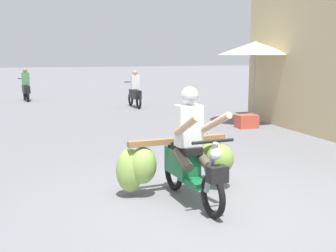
{
  "coord_description": "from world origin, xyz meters",
  "views": [
    {
      "loc": [
        -2.2,
        -4.96,
        2.02
      ],
      "look_at": [
        -0.09,
        1.32,
        0.9
      ],
      "focal_mm": 46.27,
      "sensor_mm": 36.0,
      "label": 1
    }
  ],
  "objects_px": {
    "produce_crate": "(247,121)",
    "market_umbrella_near_shop": "(255,48)",
    "motorbike_main_loaded": "(182,158)",
    "motorbike_distant_ahead_right": "(135,92)",
    "motorbike_distant_ahead_left": "(26,87)"
  },
  "relations": [
    {
      "from": "produce_crate",
      "to": "market_umbrella_near_shop",
      "type": "bearing_deg",
      "value": 48.87
    },
    {
      "from": "motorbike_main_loaded",
      "to": "produce_crate",
      "type": "distance_m",
      "value": 6.0
    },
    {
      "from": "produce_crate",
      "to": "motorbike_distant_ahead_right",
      "type": "bearing_deg",
      "value": 108.3
    },
    {
      "from": "motorbike_distant_ahead_left",
      "to": "motorbike_distant_ahead_right",
      "type": "height_order",
      "value": "same"
    },
    {
      "from": "motorbike_main_loaded",
      "to": "motorbike_distant_ahead_left",
      "type": "height_order",
      "value": "motorbike_main_loaded"
    },
    {
      "from": "motorbike_distant_ahead_left",
      "to": "motorbike_distant_ahead_right",
      "type": "bearing_deg",
      "value": -43.95
    },
    {
      "from": "motorbike_distant_ahead_left",
      "to": "market_umbrella_near_shop",
      "type": "xyz_separation_m",
      "value": [
        6.16,
        -8.46,
        1.58
      ]
    },
    {
      "from": "motorbike_distant_ahead_right",
      "to": "motorbike_main_loaded",
      "type": "bearing_deg",
      "value": -100.48
    },
    {
      "from": "motorbike_main_loaded",
      "to": "motorbike_distant_ahead_left",
      "type": "bearing_deg",
      "value": 98.15
    },
    {
      "from": "motorbike_distant_ahead_left",
      "to": "motorbike_distant_ahead_right",
      "type": "relative_size",
      "value": 1.0
    },
    {
      "from": "motorbike_distant_ahead_right",
      "to": "produce_crate",
      "type": "distance_m",
      "value": 5.66
    },
    {
      "from": "motorbike_distant_ahead_right",
      "to": "motorbike_distant_ahead_left",
      "type": "bearing_deg",
      "value": 136.05
    },
    {
      "from": "motorbike_distant_ahead_left",
      "to": "motorbike_distant_ahead_right",
      "type": "xyz_separation_m",
      "value": [
        3.85,
        -3.71,
        0.0
      ]
    },
    {
      "from": "market_umbrella_near_shop",
      "to": "motorbike_main_loaded",
      "type": "bearing_deg",
      "value": -127.91
    },
    {
      "from": "produce_crate",
      "to": "motorbike_main_loaded",
      "type": "bearing_deg",
      "value": -127.47
    }
  ]
}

